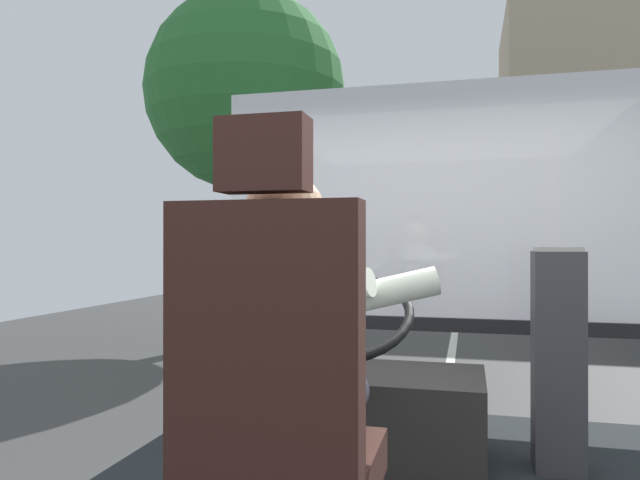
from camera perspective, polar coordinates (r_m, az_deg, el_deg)
ground at (r=10.84m, az=13.01°, el=-8.98°), size 18.00×44.00×0.06m
driver_seat at (r=1.57m, az=-4.21°, el=-16.87°), size 0.48×0.48×1.30m
bus_driver at (r=1.64m, az=-2.87°, el=-10.15°), size 0.81×0.57×0.75m
steering_console at (r=2.80m, az=4.07°, el=-16.17°), size 1.10×1.03×0.87m
fare_box at (r=2.81m, az=22.19°, el=-10.66°), size 0.21×0.21×0.98m
windshield_panel at (r=3.54m, az=10.38°, el=0.60°), size 2.50×0.08×1.48m
street_tree at (r=10.06m, az=-7.25°, el=14.02°), size 3.29×3.29×5.77m
parked_car_silver at (r=20.55m, az=27.02°, el=-2.85°), size 2.01×4.04×1.31m
parked_car_green at (r=25.29m, az=23.88°, el=-2.37°), size 2.02×4.19×1.29m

